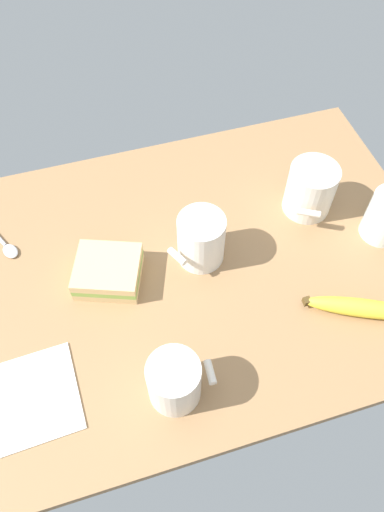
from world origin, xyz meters
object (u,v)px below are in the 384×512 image
(coffee_mug_spare, at_px, (311,189))
(spoon, at_px, (5,245))
(banana, at_px, (363,308))
(coffee_mug_black, at_px, (201,239))
(paper_napkin, at_px, (30,399))
(sandwich_main, at_px, (108,271))
(coffee_mug_milky, at_px, (174,381))

(coffee_mug_spare, xyz_separation_m, spoon, (0.57, -0.07, -0.05))
(coffee_mug_spare, distance_m, banana, 0.24)
(coffee_mug_black, relative_size, banana, 0.55)
(coffee_mug_black, relative_size, spoon, 0.99)
(spoon, bearing_deg, paper_napkin, 92.49)
(sandwich_main, xyz_separation_m, banana, (-0.40, 0.19, -0.01))
(coffee_mug_black, bearing_deg, spoon, -20.16)
(coffee_mug_spare, xyz_separation_m, sandwich_main, (0.40, 0.05, -0.03))
(banana, relative_size, paper_napkin, 1.35)
(spoon, bearing_deg, coffee_mug_spare, 172.66)
(banana, bearing_deg, coffee_mug_milky, 6.85)
(coffee_mug_black, bearing_deg, banana, 139.97)
(banana, distance_m, spoon, 0.65)
(spoon, distance_m, paper_napkin, 0.30)
(spoon, bearing_deg, coffee_mug_milky, 122.70)
(banana, relative_size, spoon, 1.81)
(coffee_mug_milky, bearing_deg, sandwich_main, -76.31)
(coffee_mug_black, height_order, coffee_mug_milky, coffee_mug_black)
(coffee_mug_milky, relative_size, spoon, 0.94)
(coffee_mug_spare, bearing_deg, coffee_mug_black, 12.51)
(coffee_mug_milky, xyz_separation_m, banana, (-0.34, -0.04, -0.03))
(coffee_mug_milky, bearing_deg, spoon, -57.30)
(spoon, bearing_deg, banana, 150.94)
(paper_napkin, bearing_deg, banana, 178.73)
(coffee_mug_black, relative_size, paper_napkin, 0.74)
(coffee_mug_spare, bearing_deg, paper_napkin, 22.26)
(coffee_mug_black, relative_size, sandwich_main, 0.77)
(coffee_mug_black, xyz_separation_m, coffee_mug_spare, (-0.23, -0.05, 0.00))
(sandwich_main, height_order, paper_napkin, sandwich_main)
(coffee_mug_spare, distance_m, sandwich_main, 0.41)
(coffee_mug_spare, relative_size, paper_napkin, 0.80)
(coffee_mug_milky, bearing_deg, banana, -173.15)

